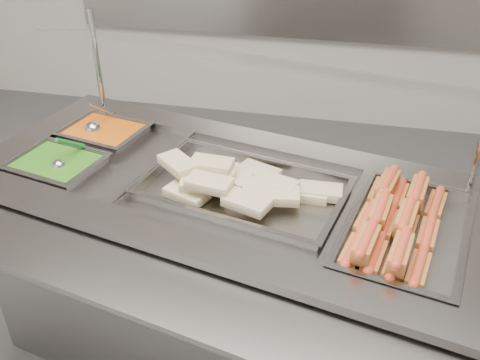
% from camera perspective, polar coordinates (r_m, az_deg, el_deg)
% --- Properties ---
extents(steam_counter, '(1.78, 1.08, 0.80)m').
position_cam_1_polar(steam_counter, '(1.91, -1.22, -10.34)').
color(steam_counter, slate).
rests_on(steam_counter, ground).
extents(tray_rail, '(1.60, 0.65, 0.05)m').
position_cam_1_polar(tray_rail, '(1.39, -9.75, -10.87)').
color(tray_rail, gray).
rests_on(tray_rail, steam_counter).
extents(sneeze_guard, '(1.48, 0.57, 0.39)m').
position_cam_1_polar(sneeze_guard, '(1.68, 1.45, 12.32)').
color(sneeze_guard, '#B8B8BC').
rests_on(sneeze_guard, steam_counter).
extents(pan_hotdogs, '(0.40, 0.54, 0.09)m').
position_cam_1_polar(pan_hotdogs, '(1.57, 17.18, -5.95)').
color(pan_hotdogs, gray).
rests_on(pan_hotdogs, steam_counter).
extents(pan_wraps, '(0.66, 0.48, 0.06)m').
position_cam_1_polar(pan_wraps, '(1.66, 0.28, -1.33)').
color(pan_wraps, gray).
rests_on(pan_wraps, steam_counter).
extents(pan_beans, '(0.31, 0.26, 0.09)m').
position_cam_1_polar(pan_beans, '(2.06, -14.19, 4.31)').
color(pan_beans, gray).
rests_on(pan_beans, steam_counter).
extents(pan_peas, '(0.31, 0.26, 0.09)m').
position_cam_1_polar(pan_peas, '(1.89, -18.83, 0.91)').
color(pan_peas, gray).
rests_on(pan_peas, steam_counter).
extents(hotdogs_in_buns, '(0.31, 0.49, 0.10)m').
position_cam_1_polar(hotdogs_in_buns, '(1.54, 16.25, -4.49)').
color(hotdogs_in_buns, '#9E5321').
rests_on(hotdogs_in_buns, pan_hotdogs).
extents(tortilla_wraps, '(0.59, 0.33, 0.09)m').
position_cam_1_polar(tortilla_wraps, '(1.65, -0.43, -0.22)').
color(tortilla_wraps, beige).
rests_on(tortilla_wraps, pan_wraps).
extents(ladle, '(0.07, 0.17, 0.14)m').
position_cam_1_polar(ladle, '(2.05, -15.34, 5.36)').
color(ladle, silver).
rests_on(ladle, pan_beans).
extents(serving_spoon, '(0.06, 0.16, 0.12)m').
position_cam_1_polar(serving_spoon, '(1.85, -18.54, 1.83)').
color(serving_spoon, silver).
rests_on(serving_spoon, pan_peas).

